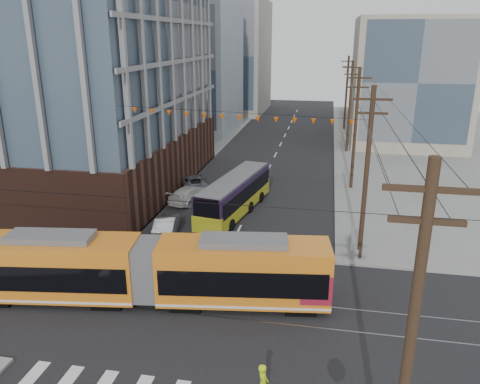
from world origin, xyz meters
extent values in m
plane|color=slate|center=(0.00, 0.00, 0.00)|extent=(160.00, 160.00, 0.00)
cube|color=#381E16|center=(-22.00, 23.00, 14.30)|extent=(30.00, 25.00, 28.60)
cube|color=#8C99A5|center=(-17.00, 52.00, 9.00)|extent=(18.00, 16.00, 18.00)
cube|color=gray|center=(16.00, 48.00, 8.00)|extent=(14.00, 14.00, 16.00)
cube|color=gray|center=(-14.00, 72.00, 10.00)|extent=(16.00, 18.00, 20.00)
cube|color=#8C99A5|center=(18.00, 68.00, 7.00)|extent=(16.00, 16.00, 14.00)
cylinder|color=black|center=(8.50, -6.00, 5.50)|extent=(0.30, 0.30, 11.00)
cylinder|color=black|center=(8.50, 56.00, 5.50)|extent=(0.30, 0.30, 11.00)
imported|color=#B6BABE|center=(-5.00, 12.76, 0.68)|extent=(2.08, 4.32, 1.36)
imported|color=#B9B9B9|center=(-5.26, 19.76, 0.70)|extent=(3.47, 5.21, 1.40)
imported|color=#4D5058|center=(-6.02, 23.31, 0.68)|extent=(3.96, 5.38, 1.36)
imported|color=#BBDF12|center=(4.17, -2.42, 0.89)|extent=(0.61, 0.75, 1.78)
cube|color=gray|center=(8.30, 12.54, 0.37)|extent=(1.14, 3.77, 0.74)
camera|label=1|loc=(6.03, -17.07, 13.60)|focal=35.00mm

